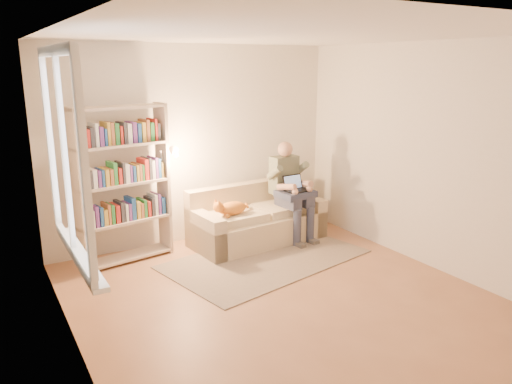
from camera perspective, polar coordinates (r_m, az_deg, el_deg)
floor at (r=5.20m, az=3.47°, el=-12.40°), size 4.50×4.50×0.00m
ceiling at (r=4.65m, az=3.98°, el=17.55°), size 4.00×4.50×0.02m
wall_left at (r=4.04m, az=-20.66°, el=-1.52°), size 0.02×4.50×2.60m
wall_right at (r=6.08m, az=19.64°, el=3.70°), size 0.02×4.50×2.60m
wall_back at (r=6.71m, az=-7.04°, el=5.37°), size 4.00×0.02×2.60m
wall_front at (r=3.22m, az=26.64°, el=-6.12°), size 4.00×0.02×2.60m
window at (r=4.22m, az=-20.51°, el=0.21°), size 0.12×1.52×1.69m
sofa at (r=6.75m, az=0.03°, el=-3.41°), size 1.84×0.93×0.76m
person at (r=6.77m, az=3.86°, el=0.72°), size 0.41×0.62×1.33m
cat at (r=6.35m, az=-2.62°, el=-1.77°), size 0.58×0.23×0.21m
blanket at (r=6.67m, az=4.32°, el=-0.23°), size 0.49×0.41×0.08m
laptop at (r=6.66m, az=4.28°, el=0.58°), size 0.31×0.27×0.26m
bookshelf at (r=6.09m, az=-15.00°, el=1.64°), size 1.29×0.47×1.90m
rug at (r=6.22m, az=1.10°, el=-7.65°), size 2.64×1.88×0.01m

